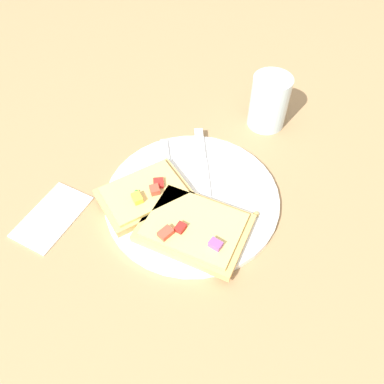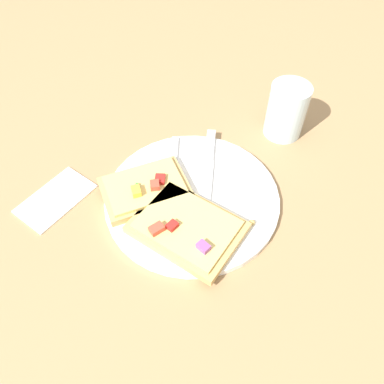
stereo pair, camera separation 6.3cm
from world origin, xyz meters
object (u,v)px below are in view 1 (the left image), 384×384
plate (192,198)px  napkin (52,216)px  knife (202,163)px  pizza_slice_corner (144,194)px  pizza_slice_main (194,227)px  fork (170,188)px  drinking_glass (269,102)px

plate → napkin: bearing=-53.7°
knife → pizza_slice_corner: pizza_slice_corner is taller
knife → pizza_slice_main: size_ratio=1.14×
fork → napkin: size_ratio=1.47×
drinking_glass → napkin: (0.39, -0.23, -0.05)m
fork → pizza_slice_main: size_ratio=1.10×
pizza_slice_corner → plate: bearing=152.0°
plate → fork: bearing=-84.8°
pizza_slice_main → pizza_slice_corner: 0.11m
plate → knife: size_ratio=1.54×
fork → pizza_slice_corner: bearing=-71.2°
plate → drinking_glass: size_ratio=2.79×
pizza_slice_main → fork: bearing=140.7°
drinking_glass → plate: bearing=-9.5°
plate → pizza_slice_corner: pizza_slice_corner is taller
fork → knife: 0.08m
fork → napkin: 0.20m
napkin → fork: bearing=132.4°
plate → drinking_glass: drinking_glass is taller
napkin → pizza_slice_corner: bearing=129.1°
plate → pizza_slice_corner: 0.08m
pizza_slice_corner → drinking_glass: (-0.29, 0.11, 0.03)m
napkin → pizza_slice_main: bearing=109.2°
knife → pizza_slice_corner: (0.11, -0.05, 0.01)m
drinking_glass → napkin: size_ratio=0.84×
fork → drinking_glass: bearing=126.7°
fork → drinking_glass: drinking_glass is taller
plate → napkin: 0.24m
pizza_slice_main → pizza_slice_corner: bearing=166.3°
pizza_slice_main → drinking_glass: bearing=86.2°
pizza_slice_corner → drinking_glass: 0.31m
knife → pizza_slice_corner: bearing=-54.9°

